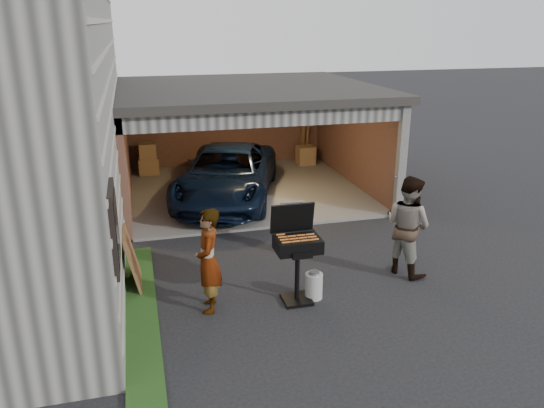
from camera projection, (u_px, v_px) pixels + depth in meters
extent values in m
plane|color=black|center=(282.00, 309.00, 8.74)|extent=(80.00, 80.00, 0.00)
cube|color=#193814|center=(145.00, 365.00, 7.28)|extent=(0.50, 8.00, 0.06)
cube|color=#605E59|center=(245.00, 189.00, 14.85)|extent=(6.50, 6.00, 0.06)
cube|color=#503225|center=(226.00, 124.00, 17.09)|extent=(6.50, 0.15, 2.70)
cube|color=#503225|center=(353.00, 137.00, 15.17)|extent=(0.15, 6.00, 2.70)
cube|color=#503225|center=(124.00, 150.00, 13.66)|extent=(0.15, 6.00, 2.70)
cube|color=#2D2B28|center=(244.00, 89.00, 13.94)|extent=(6.80, 6.30, 0.20)
cube|color=#474744|center=(272.00, 118.00, 11.36)|extent=(6.50, 0.16, 0.36)
cube|color=beige|center=(259.00, 105.00, 12.45)|extent=(6.00, 2.40, 0.06)
cube|color=#474744|center=(401.00, 162.00, 12.47)|extent=(0.20, 0.18, 2.70)
cube|color=brown|center=(149.00, 166.00, 16.16)|extent=(0.60, 0.50, 0.50)
cube|color=brown|center=(147.00, 151.00, 16.01)|extent=(0.50, 0.45, 0.45)
cube|color=brown|center=(306.00, 155.00, 17.25)|extent=(0.55, 0.50, 0.60)
cube|color=brown|center=(306.00, 126.00, 17.56)|extent=(0.24, 0.43, 2.20)
imported|color=black|center=(227.00, 176.00, 13.74)|extent=(3.74, 5.38, 1.37)
imported|color=#A1B6CA|center=(208.00, 261.00, 8.47)|extent=(0.51, 0.69, 1.75)
imported|color=#46251B|center=(408.00, 226.00, 9.73)|extent=(1.03, 1.13, 1.88)
cube|color=black|center=(297.00, 300.00, 8.99)|extent=(0.47, 0.47, 0.06)
cylinder|color=black|center=(297.00, 274.00, 8.83)|extent=(0.08, 0.08, 0.94)
cube|color=black|center=(298.00, 244.00, 8.65)|extent=(0.74, 0.52, 0.22)
cube|color=#59595B|center=(298.00, 239.00, 8.62)|extent=(0.67, 0.45, 0.02)
cube|color=black|center=(292.00, 218.00, 8.84)|extent=(0.74, 0.13, 0.52)
cylinder|color=beige|center=(314.00, 286.00, 9.03)|extent=(0.37, 0.37, 0.45)
cube|color=brown|center=(133.00, 259.00, 9.34)|extent=(0.26, 0.95, 1.05)
cube|color=slate|center=(400.00, 217.00, 12.77)|extent=(0.38, 0.27, 0.04)
cylinder|color=black|center=(390.00, 214.00, 12.77)|extent=(0.07, 0.18, 0.18)
cylinder|color=black|center=(403.00, 212.00, 12.93)|extent=(0.07, 0.18, 0.18)
cylinder|color=slate|center=(393.00, 196.00, 12.64)|extent=(0.03, 0.03, 1.03)
cylinder|color=slate|center=(403.00, 195.00, 12.76)|extent=(0.03, 0.03, 1.03)
cylinder|color=slate|center=(400.00, 176.00, 12.54)|extent=(0.29, 0.08, 0.03)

